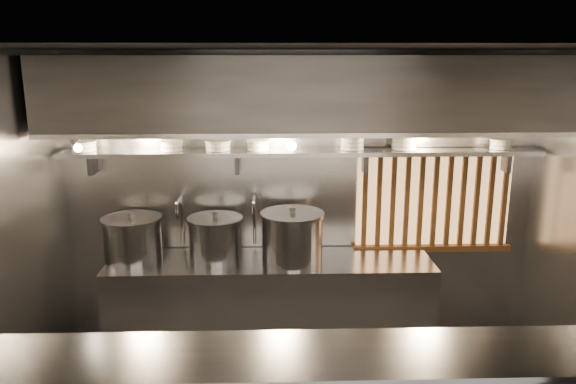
{
  "coord_description": "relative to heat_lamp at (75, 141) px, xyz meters",
  "views": [
    {
      "loc": [
        -0.29,
        -3.78,
        2.76
      ],
      "look_at": [
        -0.15,
        0.55,
        1.69
      ],
      "focal_mm": 35.0,
      "sensor_mm": 36.0,
      "label": 1
    }
  ],
  "objects": [
    {
      "name": "ceiling",
      "position": [
        1.9,
        -0.85,
        0.73
      ],
      "size": [
        4.5,
        4.5,
        0.0
      ],
      "primitive_type": "plane",
      "rotation": [
        3.14,
        0.0,
        0.0
      ],
      "color": "black",
      "rests_on": "wall_back"
    },
    {
      "name": "wall_back",
      "position": [
        1.9,
        0.65,
        -0.67
      ],
      "size": [
        4.5,
        0.0,
        4.5
      ],
      "primitive_type": "plane",
      "rotation": [
        1.57,
        0.0,
        0.0
      ],
      "color": "gray",
      "rests_on": "floor"
    },
    {
      "name": "cooking_bench",
      "position": [
        1.6,
        0.28,
        -1.62
      ],
      "size": [
        3.0,
        0.7,
        0.9
      ],
      "primitive_type": "cube",
      "color": "#949499",
      "rests_on": "floor"
    },
    {
      "name": "bowl_shelf",
      "position": [
        1.9,
        0.47,
        -0.19
      ],
      "size": [
        4.4,
        0.34,
        0.04
      ],
      "primitive_type": "cube",
      "color": "#949499",
      "rests_on": "wall_back"
    },
    {
      "name": "exhaust_hood",
      "position": [
        1.9,
        0.25,
        0.36
      ],
      "size": [
        4.4,
        0.81,
        0.65
      ],
      "color": "#2D2D30",
      "rests_on": "ceiling"
    },
    {
      "name": "wood_screen",
      "position": [
        3.2,
        0.6,
        -0.69
      ],
      "size": [
        1.56,
        0.09,
        1.04
      ],
      "color": "#FFBC72",
      "rests_on": "wall_back"
    },
    {
      "name": "faucet_left",
      "position": [
        0.75,
        0.52,
        -0.76
      ],
      "size": [
        0.04,
        0.3,
        0.5
      ],
      "color": "silver",
      "rests_on": "wall_back"
    },
    {
      "name": "faucet_right",
      "position": [
        1.45,
        0.52,
        -0.76
      ],
      "size": [
        0.04,
        0.3,
        0.5
      ],
      "color": "silver",
      "rests_on": "wall_back"
    },
    {
      "name": "heat_lamp",
      "position": [
        0.0,
        0.0,
        0.0
      ],
      "size": [
        0.25,
        0.35,
        0.2
      ],
      "color": "#949499",
      "rests_on": "exhaust_hood"
    },
    {
      "name": "pendant_bulb",
      "position": [
        1.8,
        0.35,
        -0.11
      ],
      "size": [
        0.09,
        0.09,
        0.19
      ],
      "color": "#2D2D30",
      "rests_on": "exhaust_hood"
    },
    {
      "name": "stock_pot_left",
      "position": [
        0.33,
        0.33,
        -0.96
      ],
      "size": [
        0.68,
        0.68,
        0.45
      ],
      "rotation": [
        0.0,
        0.0,
        -0.28
      ],
      "color": "#949499",
      "rests_on": "cooking_bench"
    },
    {
      "name": "stock_pot_mid",
      "position": [
        1.8,
        0.24,
        -0.93
      ],
      "size": [
        0.59,
        0.59,
        0.51
      ],
      "rotation": [
        0.0,
        0.0,
        0.01
      ],
      "color": "#949499",
      "rests_on": "cooking_bench"
    },
    {
      "name": "stock_pot_right",
      "position": [
        1.1,
        0.32,
        -0.96
      ],
      "size": [
        0.64,
        0.64,
        0.45
      ],
      "rotation": [
        0.0,
        0.0,
        0.3
      ],
      "color": "#949499",
      "rests_on": "cooking_bench"
    },
    {
      "name": "bowl_stack_0",
      "position": [
        -0.08,
        0.47,
        -0.12
      ],
      "size": [
        0.23,
        0.23,
        0.09
      ],
      "color": "white",
      "rests_on": "bowl_shelf"
    },
    {
      "name": "bowl_stack_1",
      "position": [
        0.71,
        0.47,
        -0.12
      ],
      "size": [
        0.22,
        0.22,
        0.09
      ],
      "color": "white",
      "rests_on": "bowl_shelf"
    },
    {
      "name": "bowl_stack_2",
      "position": [
        1.13,
        0.47,
        -0.12
      ],
      "size": [
        0.24,
        0.24,
        0.09
      ],
      "color": "white",
      "rests_on": "bowl_shelf"
    },
    {
      "name": "bowl_stack_3",
      "position": [
        1.49,
        0.47,
        -0.12
      ],
      "size": [
        0.22,
        0.22,
        0.09
      ],
      "color": "white",
      "rests_on": "bowl_shelf"
    },
    {
      "name": "bowl_stack_4",
      "position": [
        2.36,
        0.47,
        -0.1
      ],
      "size": [
        0.23,
        0.23,
        0.13
      ],
      "color": "white",
      "rests_on": "bowl_shelf"
    },
    {
      "name": "bowl_stack_5",
      "position": [
        2.84,
        0.47,
        -0.08
      ],
      "size": [
        0.24,
        0.24,
        0.17
      ],
      "color": "white",
      "rests_on": "bowl_shelf"
    },
    {
      "name": "bowl_stack_6",
      "position": [
        3.75,
        0.47,
        -0.12
      ],
      "size": [
        0.2,
        0.2,
        0.09
      ],
      "color": "white",
      "rests_on": "bowl_shelf"
    }
  ]
}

